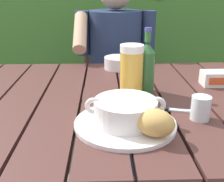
% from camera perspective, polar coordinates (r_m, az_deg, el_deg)
% --- Properties ---
extents(dining_table, '(1.31, 0.96, 0.75)m').
position_cam_1_polar(dining_table, '(1.06, -2.14, -5.67)').
color(dining_table, '#4B2B26').
rests_on(dining_table, ground_plane).
extents(hedge_backdrop, '(3.29, 0.96, 1.66)m').
position_cam_1_polar(hedge_backdrop, '(2.70, 0.28, 14.30)').
color(hedge_backdrop, '#3C6F2B').
rests_on(hedge_backdrop, ground_plane).
extents(chair_near_diner, '(0.44, 0.45, 0.93)m').
position_cam_1_polar(chair_near_diner, '(1.98, 0.44, 1.17)').
color(chair_near_diner, '#492E27').
rests_on(chair_near_diner, ground_plane).
extents(person_eating, '(0.48, 0.47, 1.21)m').
position_cam_1_polar(person_eating, '(1.72, 0.64, 6.52)').
color(person_eating, navy).
rests_on(person_eating, ground_plane).
extents(serving_plate, '(0.30, 0.30, 0.01)m').
position_cam_1_polar(serving_plate, '(0.82, 2.72, -6.66)').
color(serving_plate, white).
rests_on(serving_plate, dining_table).
extents(soup_bowl, '(0.23, 0.18, 0.08)m').
position_cam_1_polar(soup_bowl, '(0.80, 2.77, -3.99)').
color(soup_bowl, white).
rests_on(soup_bowl, serving_plate).
extents(bread_roll, '(0.13, 0.12, 0.07)m').
position_cam_1_polar(bread_roll, '(0.73, 8.80, -6.46)').
color(bread_roll, tan).
rests_on(bread_roll, serving_plate).
extents(beer_glass, '(0.08, 0.08, 0.19)m').
position_cam_1_polar(beer_glass, '(1.01, 4.02, 4.21)').
color(beer_glass, gold).
rests_on(beer_glass, dining_table).
extents(beer_bottle, '(0.06, 0.06, 0.24)m').
position_cam_1_polar(beer_bottle, '(1.05, 7.11, 5.08)').
color(beer_bottle, '#2E622E').
rests_on(beer_bottle, dining_table).
extents(water_glass_small, '(0.06, 0.06, 0.07)m').
position_cam_1_polar(water_glass_small, '(0.88, 17.76, -3.34)').
color(water_glass_small, silver).
rests_on(water_glass_small, dining_table).
extents(butter_tub, '(0.10, 0.08, 0.06)m').
position_cam_1_polar(butter_tub, '(1.21, 20.29, 2.46)').
color(butter_tub, white).
rests_on(butter_tub, dining_table).
extents(table_knife, '(0.14, 0.05, 0.01)m').
position_cam_1_polar(table_knife, '(0.93, 11.38, -3.67)').
color(table_knife, silver).
rests_on(table_knife, dining_table).
extents(diner_bowl, '(0.14, 0.14, 0.06)m').
position_cam_1_polar(diner_bowl, '(1.38, 1.42, 5.80)').
color(diner_bowl, white).
rests_on(diner_bowl, dining_table).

